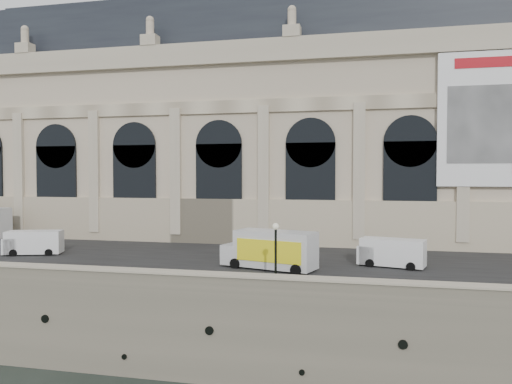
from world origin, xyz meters
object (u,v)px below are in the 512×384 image
(van_b, at_px, (31,243))
(van_c, at_px, (389,253))
(lamp_right, at_px, (276,256))
(box_truck, at_px, (270,250))

(van_b, relative_size, van_c, 0.98)
(lamp_right, bearing_deg, van_b, 161.35)
(box_truck, distance_m, lamp_right, 6.67)
(van_c, height_order, box_truck, box_truck)
(van_b, xyz_separation_m, lamp_right, (25.23, -8.51, 1.01))
(lamp_right, bearing_deg, box_truck, 104.12)
(van_b, height_order, box_truck, box_truck)
(van_b, xyz_separation_m, van_c, (32.95, 1.09, 0.03))
(van_c, height_order, lamp_right, lamp_right)
(van_b, bearing_deg, lamp_right, -18.65)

